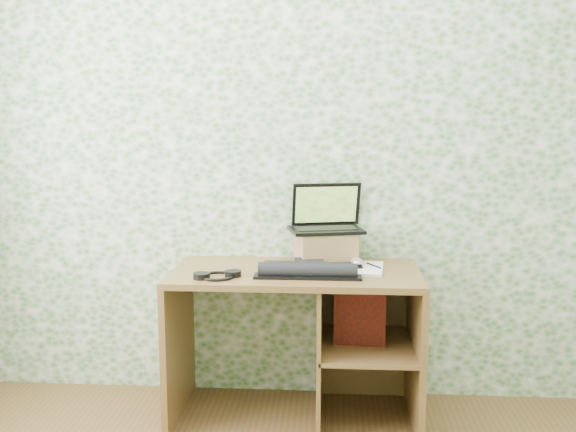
# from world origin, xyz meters

# --- Properties ---
(wall_back) EXTENTS (3.50, 0.00, 3.50)m
(wall_back) POSITION_xyz_m (0.00, 1.75, 1.30)
(wall_back) COLOR white
(wall_back) RESTS_ON ground
(desk) EXTENTS (1.20, 0.60, 0.75)m
(desk) POSITION_xyz_m (0.08, 1.47, 0.48)
(desk) COLOR brown
(desk) RESTS_ON floor
(riser) EXTENTS (0.33, 0.29, 0.17)m
(riser) POSITION_xyz_m (0.14, 1.58, 0.83)
(riser) COLOR brown
(riser) RESTS_ON desk
(laptop) EXTENTS (0.40, 0.33, 0.24)m
(laptop) POSITION_xyz_m (0.14, 1.62, 0.97)
(laptop) COLOR black
(laptop) RESTS_ON riser
(keyboard) EXTENTS (0.50, 0.25, 0.07)m
(keyboard) POSITION_xyz_m (0.06, 1.37, 0.77)
(keyboard) COLOR black
(keyboard) RESTS_ON desk
(headphones) EXTENTS (0.21, 0.21, 0.03)m
(headphones) POSITION_xyz_m (-0.35, 1.28, 0.76)
(headphones) COLOR black
(headphones) RESTS_ON desk
(notepad) EXTENTS (0.23, 0.30, 0.01)m
(notepad) POSITION_xyz_m (0.32, 1.48, 0.76)
(notepad) COLOR white
(notepad) RESTS_ON desk
(mouse) EXTENTS (0.07, 0.10, 0.03)m
(mouse) POSITION_xyz_m (0.30, 1.48, 0.78)
(mouse) COLOR #BABABD
(mouse) RESTS_ON notepad
(pen) EXTENTS (0.07, 0.11, 0.01)m
(pen) POSITION_xyz_m (0.38, 1.50, 0.77)
(pen) COLOR black
(pen) RESTS_ON notepad
(red_box) EXTENTS (0.25, 0.10, 0.30)m
(red_box) POSITION_xyz_m (0.31, 1.44, 0.54)
(red_box) COLOR maroon
(red_box) RESTS_ON desk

